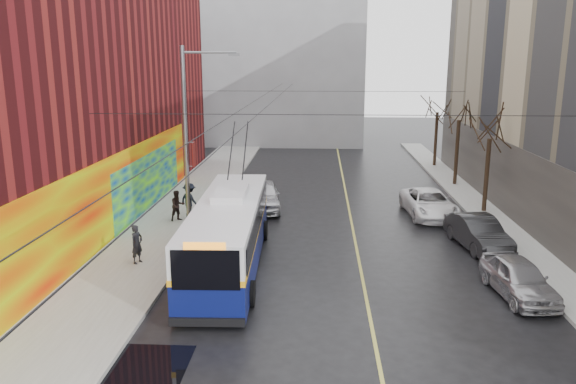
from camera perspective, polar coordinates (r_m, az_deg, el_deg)
name	(u,v)px	position (r m, az deg, el deg)	size (l,w,h in m)	color
ground	(326,354)	(17.11, 3.85, -16.10)	(140.00, 140.00, 0.00)	black
sidewalk_left	(166,228)	(29.20, -12.32, -3.56)	(4.00, 60.00, 0.15)	gray
sidewalk_right	(507,233)	(29.65, 21.32, -3.93)	(2.00, 60.00, 0.15)	gray
lane_line	(351,221)	(30.15, 6.44, -2.94)	(0.12, 50.00, 0.01)	#BFB74C
building_left	(18,87)	(32.93, -25.70, 9.57)	(12.11, 36.00, 14.00)	#551114
building_far	(265,54)	(60.17, -2.34, 13.87)	(20.50, 12.10, 18.00)	gray
streetlight_pole	(189,140)	(25.83, -10.01, 5.21)	(2.65, 0.60, 9.00)	slate
catenary_wires	(276,102)	(29.84, -1.19, 9.17)	(18.00, 60.00, 0.22)	black
tree_near	(491,124)	(32.45, 19.91, 6.47)	(3.20, 3.20, 6.40)	black
tree_mid	(460,108)	(39.15, 17.05, 8.12)	(3.20, 3.20, 6.68)	black
tree_far	(438,102)	(45.97, 15.00, 8.80)	(3.20, 3.20, 6.57)	black
puddle	(138,374)	(16.64, -15.00, -17.46)	(2.53, 3.30, 0.01)	black
pigeons_flying	(268,71)	(25.74, -1.99, 12.16)	(1.55, 3.21, 1.95)	slate
trolleybus	(229,233)	(23.08, -6.06, -4.11)	(2.98, 11.56, 5.44)	#0A1150
parked_car_a	(519,278)	(22.13, 22.39, -8.10)	(1.64, 4.08, 1.39)	#AEAEB2
parked_car_b	(478,233)	(26.96, 18.74, -3.92)	(1.56, 4.47, 1.47)	#27282A
parked_car_c	(429,203)	(31.68, 14.15, -1.13)	(2.39, 5.18, 1.44)	white
following_car	(263,195)	(32.11, -2.57, -0.36)	(1.93, 4.80, 1.64)	silver
pedestrian_a	(137,244)	(24.09, -15.10, -5.13)	(0.59, 0.39, 1.63)	black
pedestrian_b	(178,206)	(29.88, -11.16, -1.37)	(0.78, 0.61, 1.61)	black
pedestrian_c	(190,200)	(30.41, -9.97, -0.81)	(1.21, 0.69, 1.87)	black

